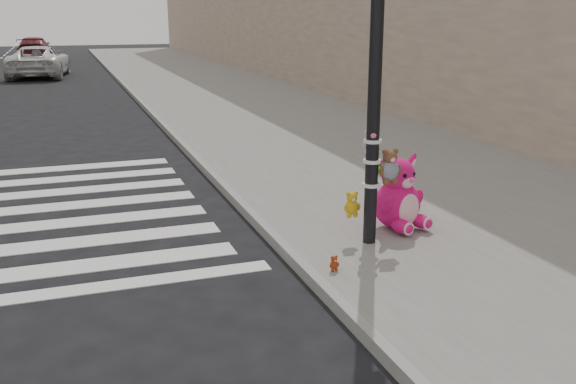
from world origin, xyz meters
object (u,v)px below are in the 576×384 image
object	(u,v)px
signal_pole	(376,110)
car_white_near	(39,62)
pink_bunny	(399,198)
red_teddy	(334,263)

from	to	relation	value
signal_pole	car_white_near	bearing A→B (deg)	99.59
pink_bunny	car_white_near	size ratio (longest dim) A/B	0.19
pink_bunny	red_teddy	bearing A→B (deg)	-158.96
pink_bunny	red_teddy	xyz separation A→B (m)	(-1.41, -1.10, -0.32)
red_teddy	car_white_near	size ratio (longest dim) A/B	0.03
red_teddy	car_white_near	distance (m)	27.06
pink_bunny	car_white_near	bearing A→B (deg)	84.14
red_teddy	car_white_near	xyz separation A→B (m)	(-3.58, 26.81, 0.50)
signal_pole	red_teddy	world-z (taller)	signal_pole
pink_bunny	red_teddy	world-z (taller)	pink_bunny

